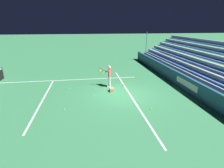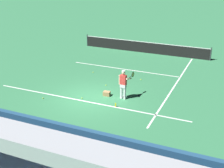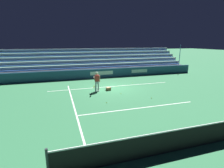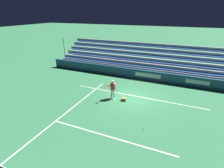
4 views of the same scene
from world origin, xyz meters
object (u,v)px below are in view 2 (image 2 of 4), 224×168
water_bottle (116,105)px  tennis_ball_midcourt (93,72)px  ball_box_cardboard (107,94)px  tennis_ball_stray_back (82,98)px  tennis_ball_near_player (106,85)px  tennis_net (144,47)px  tennis_ball_far_left (43,98)px  tennis_player (124,84)px  tennis_ball_far_right (141,80)px

water_bottle → tennis_ball_midcourt: bearing=129.4°
ball_box_cardboard → tennis_ball_stray_back: size_ratio=6.06×
tennis_ball_near_player → tennis_ball_stray_back: bearing=-101.0°
ball_box_cardboard → tennis_ball_midcourt: bearing=128.2°
tennis_net → ball_box_cardboard: bearing=-85.5°
tennis_ball_stray_back → tennis_ball_far_left: size_ratio=1.00×
tennis_player → tennis_ball_stray_back: tennis_player is taller
tennis_ball_near_player → tennis_ball_far_left: 4.13m
ball_box_cardboard → tennis_ball_far_right: bearing=71.5°
tennis_ball_near_player → water_bottle: (1.75, -2.55, 0.08)m
tennis_net → tennis_ball_near_player: bearing=-89.6°
tennis_player → ball_box_cardboard: 1.30m
ball_box_cardboard → tennis_ball_near_player: bearing=116.3°
tennis_player → tennis_net: size_ratio=0.15×
tennis_ball_midcourt → water_bottle: water_bottle is taller
water_bottle → tennis_ball_near_player: bearing=124.5°
tennis_ball_midcourt → tennis_ball_far_right: size_ratio=1.00×
tennis_player → tennis_ball_stray_back: bearing=-155.3°
tennis_ball_far_right → tennis_ball_far_left: same height
tennis_ball_midcourt → tennis_ball_far_left: bearing=-97.7°
tennis_ball_midcourt → tennis_ball_far_right: (3.60, -0.02, 0.00)m
ball_box_cardboard → tennis_ball_far_right: ball_box_cardboard is taller
tennis_player → tennis_net: tennis_player is taller
ball_box_cardboard → tennis_net: 9.48m
tennis_ball_far_left → tennis_ball_far_right: bearing=49.8°
tennis_player → tennis_ball_stray_back: size_ratio=25.98×
tennis_player → tennis_net: bearing=100.8°
ball_box_cardboard → tennis_ball_far_left: (-3.22, -1.88, -0.10)m
tennis_ball_near_player → tennis_ball_stray_back: size_ratio=1.00×
tennis_net → water_bottle: bearing=-80.3°
tennis_ball_midcourt → water_bottle: bearing=-50.6°
tennis_player → tennis_ball_far_right: 3.28m
tennis_ball_far_right → tennis_ball_stray_back: size_ratio=1.00×
tennis_player → tennis_ball_midcourt: tennis_player is taller
tennis_ball_near_player → tennis_ball_far_right: 2.53m
tennis_ball_near_player → tennis_ball_far_right: (1.75, 1.82, 0.00)m
tennis_net → tennis_ball_midcourt: bearing=-106.1°
tennis_ball_near_player → tennis_net: size_ratio=0.01×
tennis_ball_near_player → water_bottle: water_bottle is taller
ball_box_cardboard → tennis_ball_near_player: ball_box_cardboard is taller
tennis_player → tennis_ball_far_right: tennis_player is taller
tennis_ball_midcourt → tennis_net: bearing=73.9°
tennis_ball_near_player → tennis_ball_stray_back: 2.40m
tennis_ball_far_left → water_bottle: 4.35m
tennis_player → tennis_ball_near_player: (-1.74, 1.35, -0.86)m
tennis_player → tennis_ball_near_player: bearing=142.2°
tennis_ball_far_right → water_bottle: bearing=-90.0°
tennis_ball_stray_back → water_bottle: (2.21, -0.19, 0.08)m
ball_box_cardboard → water_bottle: 1.59m
tennis_ball_far_right → tennis_ball_stray_back: 4.73m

